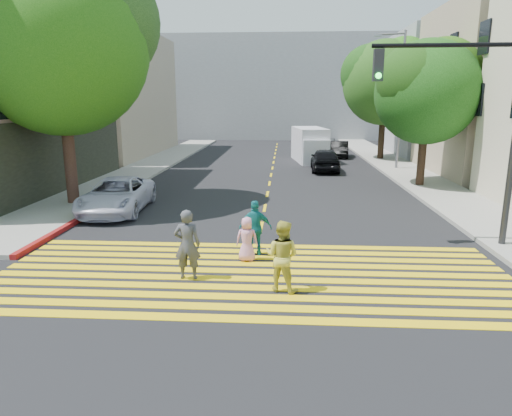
# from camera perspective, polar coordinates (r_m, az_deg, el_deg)

# --- Properties ---
(ground) EXTENTS (120.00, 120.00, 0.00)m
(ground) POSITION_cam_1_polar(r_m,az_deg,el_deg) (10.84, -1.01, -10.87)
(ground) COLOR black
(sidewalk_left) EXTENTS (3.00, 40.00, 0.15)m
(sidewalk_left) POSITION_cam_1_polar(r_m,az_deg,el_deg) (33.48, -12.65, 5.39)
(sidewalk_left) COLOR gray
(sidewalk_left) RESTS_ON ground
(sidewalk_right) EXTENTS (3.00, 60.00, 0.15)m
(sidewalk_right) POSITION_cam_1_polar(r_m,az_deg,el_deg) (26.39, 20.50, 2.85)
(sidewalk_right) COLOR gray
(sidewalk_right) RESTS_ON ground
(curb_red) EXTENTS (0.20, 8.00, 0.16)m
(curb_red) POSITION_cam_1_polar(r_m,az_deg,el_deg) (18.17, -21.65, -1.60)
(curb_red) COLOR maroon
(curb_red) RESTS_ON ground
(crosswalk) EXTENTS (13.40, 5.30, 0.01)m
(crosswalk) POSITION_cam_1_polar(r_m,az_deg,el_deg) (12.01, -0.52, -8.37)
(crosswalk) COLOR yellow
(crosswalk) RESTS_ON ground
(lane_line) EXTENTS (0.12, 34.40, 0.01)m
(lane_line) POSITION_cam_1_polar(r_m,az_deg,el_deg) (32.68, 2.14, 5.39)
(lane_line) COLOR yellow
(lane_line) RESTS_ON ground
(building_left_tan) EXTENTS (12.00, 16.00, 10.00)m
(building_left_tan) POSITION_cam_1_polar(r_m,az_deg,el_deg) (41.44, -20.93, 13.12)
(building_left_tan) COLOR tan
(building_left_tan) RESTS_ON ground
(building_right_grey) EXTENTS (10.00, 10.00, 10.00)m
(building_right_grey) POSITION_cam_1_polar(r_m,az_deg,el_deg) (42.33, 23.80, 12.86)
(building_right_grey) COLOR gray
(building_right_grey) RESTS_ON ground
(backdrop_block) EXTENTS (30.00, 8.00, 12.00)m
(backdrop_block) POSITION_cam_1_polar(r_m,az_deg,el_deg) (57.90, 2.87, 14.70)
(backdrop_block) COLOR gray
(backdrop_block) RESTS_ON ground
(tree_left) EXTENTS (9.39, 9.37, 10.35)m
(tree_left) POSITION_cam_1_polar(r_m,az_deg,el_deg) (21.16, -23.17, 19.11)
(tree_left) COLOR #341812
(tree_left) RESTS_ON ground
(tree_right_near) EXTENTS (6.64, 6.55, 7.62)m
(tree_right_near) POSITION_cam_1_polar(r_m,az_deg,el_deg) (25.32, 20.75, 14.01)
(tree_right_near) COLOR black
(tree_right_near) RESTS_ON ground
(tree_right_far) EXTENTS (8.11, 7.79, 9.07)m
(tree_right_far) POSITION_cam_1_polar(r_m,az_deg,el_deg) (36.52, 15.98, 15.35)
(tree_right_far) COLOR black
(tree_right_far) RESTS_ON ground
(pedestrian_man) EXTENTS (0.67, 0.45, 1.81)m
(pedestrian_man) POSITION_cam_1_polar(r_m,az_deg,el_deg) (11.63, -8.59, -4.55)
(pedestrian_man) COLOR #404148
(pedestrian_man) RESTS_ON ground
(pedestrian_woman) EXTENTS (1.02, 0.92, 1.73)m
(pedestrian_woman) POSITION_cam_1_polar(r_m,az_deg,el_deg) (10.83, 3.27, -6.00)
(pedestrian_woman) COLOR gold
(pedestrian_woman) RESTS_ON ground
(pedestrian_child) EXTENTS (0.63, 0.41, 1.28)m
(pedestrian_child) POSITION_cam_1_polar(r_m,az_deg,el_deg) (12.87, -1.15, -3.91)
(pedestrian_child) COLOR pink
(pedestrian_child) RESTS_ON ground
(pedestrian_extra) EXTENTS (0.98, 0.46, 1.64)m
(pedestrian_extra) POSITION_cam_1_polar(r_m,az_deg,el_deg) (13.31, -0.07, -2.52)
(pedestrian_extra) COLOR #146F77
(pedestrian_extra) RESTS_ON ground
(white_sedan) EXTENTS (2.60, 5.08, 1.37)m
(white_sedan) POSITION_cam_1_polar(r_m,az_deg,el_deg) (19.46, -17.00, 1.53)
(white_sedan) COLOR silver
(white_sedan) RESTS_ON ground
(dark_car_near) EXTENTS (1.87, 4.45, 1.50)m
(dark_car_near) POSITION_cam_1_polar(r_m,az_deg,el_deg) (30.06, 8.63, 6.01)
(dark_car_near) COLOR black
(dark_car_near) RESTS_ON ground
(silver_car) EXTENTS (2.85, 5.34, 1.47)m
(silver_car) POSITION_cam_1_polar(r_m,az_deg,el_deg) (41.21, 7.70, 7.91)
(silver_car) COLOR gray
(silver_car) RESTS_ON ground
(dark_car_parked) EXTENTS (1.78, 4.04, 1.29)m
(dark_car_parked) POSITION_cam_1_polar(r_m,az_deg,el_deg) (38.00, 10.40, 7.25)
(dark_car_parked) COLOR black
(dark_car_parked) RESTS_ON ground
(white_van) EXTENTS (2.66, 5.53, 2.51)m
(white_van) POSITION_cam_1_polar(r_m,az_deg,el_deg) (34.77, 6.77, 7.74)
(white_van) COLOR silver
(white_van) RESTS_ON ground
(traffic_signal) EXTENTS (4.37, 0.38, 6.40)m
(traffic_signal) POSITION_cam_1_polar(r_m,az_deg,el_deg) (14.97, 25.81, 10.84)
(traffic_signal) COLOR #262627
(traffic_signal) RESTS_ON ground
(street_lamp) EXTENTS (1.96, 0.67, 8.75)m
(street_lamp) POSITION_cam_1_polar(r_m,az_deg,el_deg) (31.44, 17.37, 13.68)
(street_lamp) COLOR slate
(street_lamp) RESTS_ON ground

